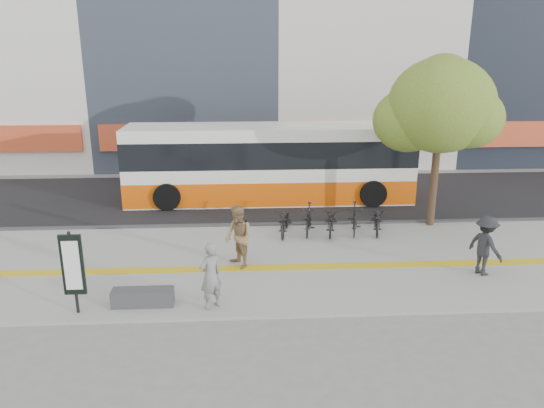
{
  "coord_description": "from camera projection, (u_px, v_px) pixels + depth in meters",
  "views": [
    {
      "loc": [
        0.1,
        -13.56,
        6.59
      ],
      "look_at": [
        0.98,
        2.0,
        1.83
      ],
      "focal_mm": 33.98,
      "sensor_mm": 36.0,
      "label": 1
    }
  ],
  "objects": [
    {
      "name": "tactile_strip",
      "position": [
        242.0,
        268.0,
        15.8
      ],
      "size": [
        40.0,
        0.45,
        0.01
      ],
      "primitive_type": "cube",
      "color": "gold",
      "rests_on": "sidewalk"
    },
    {
      "name": "bicycle_row",
      "position": [
        331.0,
        220.0,
        18.69
      ],
      "size": [
        4.37,
        1.96,
        1.09
      ],
      "color": "black",
      "rests_on": "sidewalk"
    },
    {
      "name": "curb",
      "position": [
        242.0,
        226.0,
        19.62
      ],
      "size": [
        40.0,
        0.25,
        0.14
      ],
      "primitive_type": "cube",
      "color": "#333335",
      "rests_on": "ground"
    },
    {
      "name": "bus",
      "position": [
        270.0,
        165.0,
        22.58
      ],
      "size": [
        12.42,
        2.95,
        3.31
      ],
      "color": "white",
      "rests_on": "street"
    },
    {
      "name": "pedestrian_tan",
      "position": [
        238.0,
        237.0,
        15.66
      ],
      "size": [
        1.1,
        1.18,
        1.94
      ],
      "primitive_type": "imported",
      "rotation": [
        0.0,
        0.0,
        -1.06
      ],
      "color": "olive",
      "rests_on": "sidewalk"
    },
    {
      "name": "street_tree",
      "position": [
        439.0,
        107.0,
        18.54
      ],
      "size": [
        4.4,
        3.8,
        6.31
      ],
      "color": "#3D2B1B",
      "rests_on": "sidewalk"
    },
    {
      "name": "signboard",
      "position": [
        73.0,
        266.0,
        12.8
      ],
      "size": [
        0.55,
        0.1,
        2.2
      ],
      "color": "black",
      "rests_on": "sidewalk"
    },
    {
      "name": "sidewalk",
      "position": [
        242.0,
        263.0,
        16.29
      ],
      "size": [
        40.0,
        7.0,
        0.08
      ],
      "primitive_type": "cube",
      "color": "gray",
      "rests_on": "ground"
    },
    {
      "name": "street",
      "position": [
        242.0,
        197.0,
        23.45
      ],
      "size": [
        40.0,
        8.0,
        0.06
      ],
      "primitive_type": "cube",
      "color": "black",
      "rests_on": "ground"
    },
    {
      "name": "bench",
      "position": [
        143.0,
        297.0,
        13.49
      ],
      "size": [
        1.6,
        0.45,
        0.45
      ],
      "primitive_type": "cube",
      "color": "#333335",
      "rests_on": "sidewalk"
    },
    {
      "name": "ground",
      "position": [
        242.0,
        285.0,
        14.87
      ],
      "size": [
        120.0,
        120.0,
        0.0
      ],
      "primitive_type": "plane",
      "color": "slate",
      "rests_on": "ground"
    },
    {
      "name": "pedestrian_dark",
      "position": [
        485.0,
        245.0,
        15.17
      ],
      "size": [
        1.09,
        1.34,
        1.81
      ],
      "primitive_type": "imported",
      "rotation": [
        0.0,
        0.0,
        1.99
      ],
      "color": "black",
      "rests_on": "sidewalk"
    },
    {
      "name": "seated_woman",
      "position": [
        210.0,
        276.0,
        13.18
      ],
      "size": [
        0.78,
        0.75,
        1.8
      ],
      "primitive_type": "imported",
      "rotation": [
        0.0,
        0.0,
        3.84
      ],
      "color": "black",
      "rests_on": "sidewalk"
    }
  ]
}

